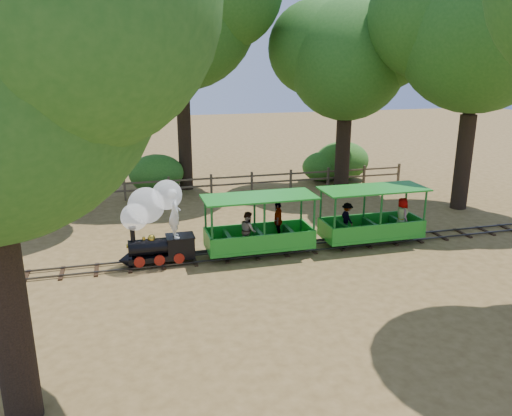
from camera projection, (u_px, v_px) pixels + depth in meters
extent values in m
plane|color=olive|center=(283.00, 252.00, 16.75)|extent=(90.00, 90.00, 0.00)
cube|color=#3F3D3A|center=(286.00, 253.00, 16.45)|extent=(22.00, 0.05, 0.05)
cube|color=#3F3D3A|center=(280.00, 247.00, 17.00)|extent=(22.00, 0.05, 0.05)
cube|color=#382314|center=(283.00, 251.00, 16.74)|extent=(0.12, 1.00, 0.05)
cube|color=#382314|center=(130.00, 266.00, 15.49)|extent=(0.12, 1.00, 0.05)
cube|color=#382314|center=(415.00, 238.00, 17.99)|extent=(0.12, 1.00, 0.05)
cube|color=black|center=(162.00, 256.00, 15.67)|extent=(2.04, 0.65, 0.17)
cylinder|color=black|center=(150.00, 247.00, 15.49)|extent=(1.30, 0.52, 0.52)
cylinder|color=black|center=(133.00, 234.00, 15.23)|extent=(0.15, 0.15, 0.41)
sphere|color=gold|center=(151.00, 238.00, 15.43)|extent=(0.24, 0.24, 0.24)
cylinder|color=gold|center=(144.00, 238.00, 15.36)|extent=(0.09, 0.09, 0.09)
cube|color=black|center=(180.00, 244.00, 15.73)|extent=(0.83, 0.65, 0.51)
cube|color=black|center=(180.00, 236.00, 15.65)|extent=(0.88, 0.70, 0.04)
cone|color=black|center=(125.00, 260.00, 15.40)|extent=(0.42, 0.59, 0.59)
cylinder|color=gold|center=(128.00, 246.00, 15.30)|extent=(0.09, 0.13, 0.13)
cylinder|color=maroon|center=(139.00, 262.00, 15.19)|extent=(0.33, 0.06, 0.33)
cylinder|color=maroon|center=(139.00, 254.00, 15.81)|extent=(0.33, 0.06, 0.33)
cylinder|color=maroon|center=(160.00, 260.00, 15.34)|extent=(0.33, 0.06, 0.33)
cylinder|color=maroon|center=(158.00, 253.00, 15.96)|extent=(0.33, 0.06, 0.33)
cylinder|color=maroon|center=(179.00, 258.00, 15.49)|extent=(0.33, 0.06, 0.33)
cylinder|color=maroon|center=(177.00, 251.00, 16.11)|extent=(0.33, 0.06, 0.33)
sphere|color=white|center=(134.00, 217.00, 15.15)|extent=(0.83, 0.83, 0.83)
sphere|color=white|center=(146.00, 205.00, 15.20)|extent=(1.11, 1.11, 1.11)
sphere|color=white|center=(167.00, 195.00, 15.33)|extent=(0.93, 0.93, 0.93)
imported|color=white|center=(175.00, 213.00, 15.29)|extent=(0.42, 0.60, 1.55)
cube|color=#1F9123|center=(259.00, 245.00, 16.45)|extent=(3.49, 1.34, 0.10)
cube|color=#145920|center=(259.00, 248.00, 16.48)|extent=(3.14, 0.51, 0.14)
cube|color=#1F9123|center=(265.00, 243.00, 15.78)|extent=(3.49, 0.06, 0.51)
cube|color=#1F9123|center=(254.00, 230.00, 16.94)|extent=(3.49, 0.06, 0.51)
cube|color=#1F9123|center=(259.00, 197.00, 15.98)|extent=(3.65, 1.49, 0.05)
cylinder|color=#145920|center=(212.00, 232.00, 15.24)|extent=(0.07, 0.07, 1.64)
cylinder|color=#145920|center=(206.00, 220.00, 16.36)|extent=(0.07, 0.07, 1.64)
cylinder|color=#145920|center=(314.00, 223.00, 16.07)|extent=(0.07, 0.07, 1.64)
cylinder|color=#145920|center=(301.00, 212.00, 17.19)|extent=(0.07, 0.07, 1.64)
cube|color=#145920|center=(228.00, 241.00, 16.11)|extent=(0.12, 1.13, 0.41)
cube|color=#145920|center=(259.00, 238.00, 16.38)|extent=(0.12, 1.13, 0.41)
cube|color=#145920|center=(289.00, 235.00, 16.64)|extent=(0.12, 1.13, 0.41)
cylinder|color=black|center=(228.00, 254.00, 15.87)|extent=(0.29, 0.06, 0.29)
cylinder|color=black|center=(224.00, 247.00, 16.52)|extent=(0.29, 0.06, 0.29)
cylinder|color=black|center=(295.00, 248.00, 16.43)|extent=(0.29, 0.06, 0.29)
cylinder|color=black|center=(288.00, 241.00, 17.07)|extent=(0.29, 0.06, 0.29)
imported|color=gray|center=(248.00, 230.00, 15.86)|extent=(0.52, 0.64, 1.22)
imported|color=gray|center=(278.00, 220.00, 16.74)|extent=(0.57, 0.82, 1.29)
cube|color=#1F9123|center=(371.00, 234.00, 17.46)|extent=(3.49, 1.34, 0.10)
cube|color=#145920|center=(370.00, 238.00, 17.49)|extent=(3.14, 0.51, 0.14)
cube|color=#1F9123|center=(380.00, 232.00, 16.79)|extent=(3.49, 0.06, 0.51)
cube|color=#1F9123|center=(363.00, 221.00, 17.95)|extent=(3.49, 0.06, 0.51)
cube|color=#1F9123|center=(374.00, 189.00, 16.99)|extent=(3.65, 1.49, 0.05)
cylinder|color=#145920|center=(335.00, 221.00, 16.25)|extent=(0.07, 0.07, 1.64)
cylinder|color=#145920|center=(321.00, 211.00, 17.37)|extent=(0.07, 0.07, 1.64)
cylinder|color=#145920|center=(425.00, 213.00, 17.08)|extent=(0.07, 0.07, 1.64)
cylinder|color=#145920|center=(406.00, 204.00, 18.20)|extent=(0.07, 0.07, 1.64)
cube|color=#145920|center=(343.00, 230.00, 17.12)|extent=(0.12, 1.13, 0.41)
cube|color=#145920|center=(371.00, 227.00, 17.38)|extent=(0.12, 1.13, 0.41)
cube|color=#145920|center=(398.00, 225.00, 17.65)|extent=(0.12, 1.13, 0.41)
cylinder|color=black|center=(345.00, 243.00, 16.88)|extent=(0.29, 0.06, 0.29)
cylinder|color=black|center=(337.00, 236.00, 17.53)|extent=(0.29, 0.06, 0.29)
cylinder|color=black|center=(404.00, 237.00, 17.44)|extent=(0.29, 0.06, 0.29)
cylinder|color=black|center=(394.00, 231.00, 18.08)|extent=(0.29, 0.06, 0.29)
imported|color=gray|center=(347.00, 218.00, 17.41)|extent=(0.43, 0.70, 1.06)
imported|color=gray|center=(402.00, 215.00, 17.29)|extent=(0.43, 0.64, 1.27)
cylinder|color=#2D2116|center=(32.00, 178.00, 19.71)|extent=(0.70, 0.70, 3.40)
cylinder|color=#2D2116|center=(23.00, 110.00, 18.95)|extent=(0.52, 0.53, 1.94)
sphere|color=#23581B|center=(17.00, 58.00, 18.41)|extent=(6.19, 6.19, 6.19)
sphere|color=#23581B|center=(56.00, 35.00, 17.72)|extent=(4.64, 4.64, 4.64)
cylinder|color=#2D2116|center=(185.00, 143.00, 24.39)|extent=(0.66, 0.66, 4.64)
cylinder|color=#2D2116|center=(182.00, 65.00, 23.36)|extent=(0.50, 0.50, 2.65)
sphere|color=#23581B|center=(179.00, 10.00, 22.68)|extent=(7.19, 7.19, 7.19)
cylinder|color=#2D2116|center=(343.00, 155.00, 24.58)|extent=(0.72, 0.72, 3.41)
cylinder|color=#2D2116|center=(345.00, 100.00, 23.83)|extent=(0.54, 0.54, 1.95)
sphere|color=#23581B|center=(347.00, 60.00, 23.31)|extent=(5.58, 5.58, 5.58)
sphere|color=#23581B|center=(384.00, 44.00, 22.69)|extent=(4.18, 4.18, 4.18)
sphere|color=#23581B|center=(315.00, 48.00, 23.75)|extent=(4.46, 4.46, 4.46)
cylinder|color=#2D2116|center=(463.00, 162.00, 21.20)|extent=(0.68, 0.68, 4.03)
cylinder|color=#2D2116|center=(472.00, 86.00, 20.30)|extent=(0.51, 0.51, 2.30)
sphere|color=#23581B|center=(479.00, 31.00, 19.71)|extent=(6.44, 6.44, 6.44)
sphere|color=#23581B|center=(432.00, 15.00, 20.21)|extent=(5.15, 5.15, 5.15)
cylinder|color=#2D2116|center=(12.00, 332.00, 8.50)|extent=(0.64, 0.64, 3.44)
cube|color=brown|center=(31.00, 196.00, 21.77)|extent=(0.10, 0.10, 1.00)
cube|color=brown|center=(79.00, 193.00, 22.27)|extent=(0.10, 0.10, 1.00)
cube|color=brown|center=(125.00, 190.00, 22.77)|extent=(0.10, 0.10, 1.00)
cube|color=brown|center=(169.00, 187.00, 23.27)|extent=(0.10, 0.10, 1.00)
cube|color=brown|center=(211.00, 185.00, 23.77)|extent=(0.10, 0.10, 1.00)
cube|color=brown|center=(252.00, 182.00, 24.26)|extent=(0.10, 0.10, 1.00)
cube|color=brown|center=(291.00, 180.00, 24.76)|extent=(0.10, 0.10, 1.00)
cube|color=brown|center=(328.00, 177.00, 25.26)|extent=(0.10, 0.10, 1.00)
cube|color=brown|center=(364.00, 175.00, 25.76)|extent=(0.10, 0.10, 1.00)
cube|color=brown|center=(399.00, 173.00, 26.26)|extent=(0.10, 0.10, 1.00)
cube|color=brown|center=(232.00, 177.00, 23.93)|extent=(18.00, 0.06, 0.08)
cube|color=brown|center=(232.00, 184.00, 24.03)|extent=(18.00, 0.06, 0.08)
ellipsoid|color=#2D6B1E|center=(153.00, 177.00, 24.24)|extent=(2.15, 1.66, 1.49)
ellipsoid|color=#2D6B1E|center=(156.00, 173.00, 24.24)|extent=(2.65, 2.04, 1.84)
ellipsoid|color=#2D6B1E|center=(323.00, 166.00, 26.45)|extent=(2.28, 1.75, 1.58)
ellipsoid|color=#2D6B1E|center=(342.00, 161.00, 26.64)|extent=(2.97, 2.29, 2.06)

